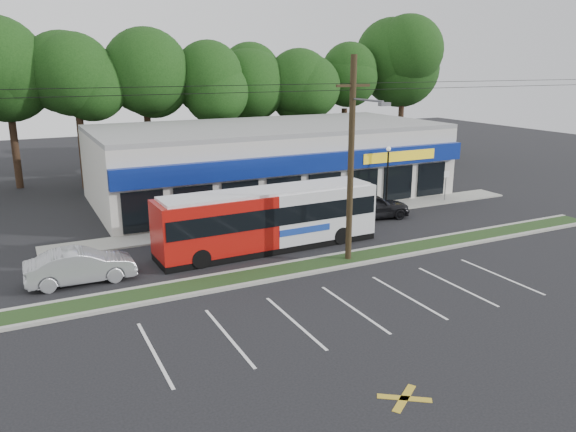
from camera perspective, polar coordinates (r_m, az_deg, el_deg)
The scene contains 15 objects.
ground at distance 26.27m, azimuth 1.72°, elevation -6.18°, with size 120.00×120.00×0.00m, color black.
grass_strip at distance 27.07m, azimuth 0.72°, elevation -5.37°, with size 40.00×1.60×0.12m, color #1D3214.
curb_south at distance 26.36m, azimuth 1.57°, elevation -5.93°, with size 40.00×0.25×0.14m, color #9E9E93.
curb_north at distance 27.78m, azimuth -0.08°, elevation -4.80°, with size 40.00×0.25×0.14m, color #9E9E93.
sidewalk at distance 36.04m, azimuth 1.99°, elevation -0.13°, with size 32.00×2.20×0.10m, color #9E9E93.
strip_mall at distance 41.75m, azimuth -1.91°, elevation 5.65°, with size 25.00×12.55×5.30m.
utility_pole at distance 27.02m, azimuth 6.21°, elevation 6.26°, with size 50.00×2.77×10.00m.
lamp_post at distance 38.45m, azimuth 10.08°, elevation 4.62°, with size 0.30×0.30×4.25m.
sign_post at distance 41.62m, azimuth 15.76°, elevation 3.52°, with size 0.45×0.10×2.23m.
tree_line at distance 50.04m, azimuth -8.54°, elevation 13.72°, with size 46.76×6.76×11.83m.
metrobus at distance 29.66m, azimuth -1.96°, elevation -0.16°, with size 12.16×2.89×3.25m.
car_dark at distance 36.16m, azimuth 8.48°, elevation 1.04°, with size 1.96×4.86×1.66m, color black.
car_silver at distance 27.01m, azimuth -20.33°, elevation -4.78°, with size 1.65×4.74×1.56m, color #989B9F.
pedestrian_a at distance 34.84m, azimuth 3.60°, elevation 0.91°, with size 0.72×0.47×1.98m, color silver.
pedestrian_b at distance 34.09m, azimuth -2.04°, elevation 0.46°, with size 0.88×0.69×1.81m, color beige.
Camera 1 is at (-11.60, -21.54, 9.57)m, focal length 35.00 mm.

